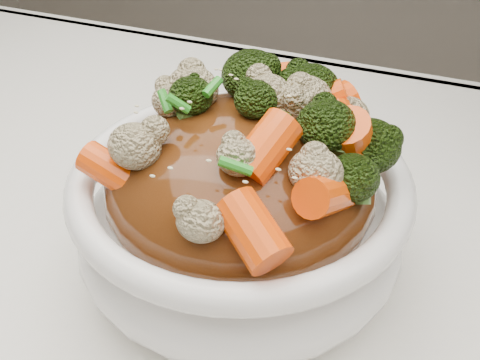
% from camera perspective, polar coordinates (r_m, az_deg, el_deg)
% --- Properties ---
extents(tablecloth, '(1.20, 0.80, 0.04)m').
position_cam_1_polar(tablecloth, '(0.44, -6.41, -11.22)').
color(tablecloth, white).
rests_on(tablecloth, dining_table).
extents(bowl, '(0.24, 0.24, 0.09)m').
position_cam_1_polar(bowl, '(0.40, -0.00, -3.97)').
color(bowl, white).
rests_on(bowl, tablecloth).
extents(sauce_base, '(0.19, 0.19, 0.10)m').
position_cam_1_polar(sauce_base, '(0.38, 0.00, -0.38)').
color(sauce_base, '#4C240D').
rests_on(sauce_base, bowl).
extents(carrots, '(0.19, 0.19, 0.05)m').
position_cam_1_polar(carrots, '(0.34, 0.00, 8.43)').
color(carrots, '#FF5008').
rests_on(carrots, sauce_base).
extents(broccoli, '(0.19, 0.19, 0.05)m').
position_cam_1_polar(broccoli, '(0.34, 0.00, 8.28)').
color(broccoli, black).
rests_on(broccoli, sauce_base).
extents(cauliflower, '(0.19, 0.19, 0.04)m').
position_cam_1_polar(cauliflower, '(0.35, 0.00, 7.97)').
color(cauliflower, tan).
rests_on(cauliflower, sauce_base).
extents(scallions, '(0.15, 0.15, 0.02)m').
position_cam_1_polar(scallions, '(0.34, 0.00, 8.59)').
color(scallions, '#289221').
rests_on(scallions, sauce_base).
extents(sesame_seeds, '(0.17, 0.17, 0.01)m').
position_cam_1_polar(sesame_seeds, '(0.34, -0.00, 8.59)').
color(sesame_seeds, beige).
rests_on(sesame_seeds, sauce_base).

